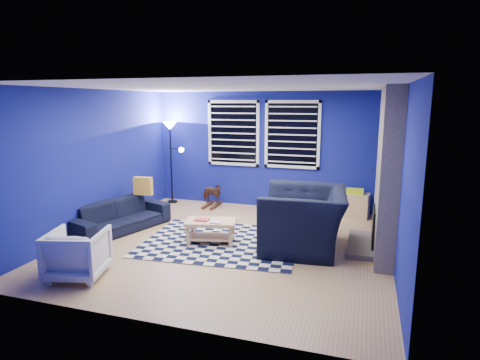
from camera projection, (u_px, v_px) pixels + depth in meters
The scene contains 18 objects.
floor at pixel (229, 244), 6.55m from camera, with size 5.00×5.00×0.00m, color tan.
ceiling at pixel (228, 87), 6.07m from camera, with size 5.00×5.00×0.00m, color white.
wall_back at pixel (267, 150), 8.65m from camera, with size 5.00×5.00×0.00m, color navy.
wall_left at pixel (95, 161), 7.05m from camera, with size 5.00×5.00×0.00m, color navy.
wall_right at pixel (399, 177), 5.57m from camera, with size 5.00×5.00×0.00m, color navy.
fireplace at pixel (386, 174), 6.09m from camera, with size 0.65×2.00×2.50m.
window_left at pixel (233, 133), 8.77m from camera, with size 1.17×0.06×1.42m.
window_right at pixel (292, 135), 8.38m from camera, with size 1.17×0.06×1.42m.
tv at pixel (389, 150), 7.43m from camera, with size 0.07×1.00×0.58m.
rug at pixel (222, 242), 6.61m from camera, with size 2.50×2.00×0.02m, color black.
sofa at pixel (119, 216), 7.17m from camera, with size 0.72×1.85×0.54m, color black.
armchair_big at pixel (304, 219), 6.28m from camera, with size 1.27×1.45×0.94m, color black.
armchair_bent at pixel (77, 254), 5.26m from camera, with size 0.69×0.71×0.65m, color gray.
rocking_horse at pixel (212, 193), 8.79m from camera, with size 0.55×0.25×0.46m, color #442116.
coffee_table at pixel (211, 227), 6.53m from camera, with size 0.89×0.64×0.41m.
cabinet at pixel (354, 204), 8.05m from camera, with size 0.62×0.45×0.57m.
floor_lamp at pixel (171, 137), 8.94m from camera, with size 0.50×0.31×1.84m.
throw_pillow at pixel (143, 186), 7.59m from camera, with size 0.36×0.11×0.34m, color gold.
Camera 1 is at (2.05, -5.89, 2.29)m, focal length 30.00 mm.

